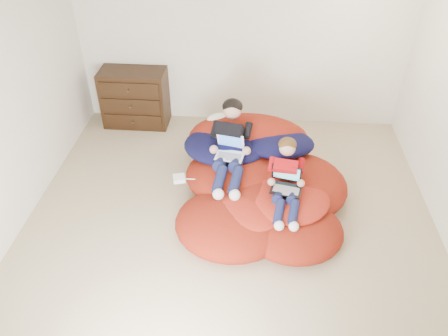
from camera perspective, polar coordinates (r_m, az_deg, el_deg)
room_shell at (r=5.24m, az=0.77°, el=-5.39°), size 5.10×5.10×2.77m
dresser at (r=7.17m, az=-11.55°, el=8.96°), size 1.02×0.57×0.92m
beanbag_pile at (r=5.58m, az=4.62°, el=-1.91°), size 2.16×2.39×0.86m
cream_pillow at (r=6.07m, az=-0.36°, el=5.96°), size 0.42×0.27×0.27m
older_boy at (r=5.53m, az=0.87°, el=3.54°), size 0.41×1.22×0.78m
younger_boy at (r=5.15m, az=8.15°, el=-1.03°), size 0.34×1.00×0.65m
laptop_white at (r=5.49m, az=0.80°, el=2.47°), size 0.38×0.38×0.25m
laptop_black at (r=5.13m, az=8.13°, el=-1.85°), size 0.39×0.37×0.26m
power_adapter at (r=5.39m, az=-5.89°, el=-1.37°), size 0.17×0.17×0.05m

